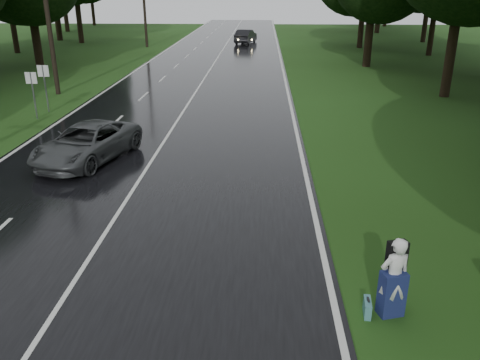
# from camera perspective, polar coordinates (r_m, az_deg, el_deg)

# --- Properties ---
(ground) EXTENTS (160.00, 160.00, 0.00)m
(ground) POSITION_cam_1_polar(r_m,az_deg,el_deg) (11.94, -18.86, -11.59)
(ground) COLOR #204615
(ground) RESTS_ON ground
(road) EXTENTS (12.00, 140.00, 0.04)m
(road) POSITION_cam_1_polar(r_m,az_deg,el_deg) (30.18, -5.52, 9.55)
(road) COLOR black
(road) RESTS_ON ground
(lane_center) EXTENTS (0.12, 140.00, 0.01)m
(lane_center) POSITION_cam_1_polar(r_m,az_deg,el_deg) (30.18, -5.52, 9.59)
(lane_center) COLOR silver
(lane_center) RESTS_ON road
(grey_car) EXTENTS (3.56, 5.41, 1.38)m
(grey_car) POSITION_cam_1_polar(r_m,az_deg,el_deg) (19.60, -17.33, 4.13)
(grey_car) COLOR #424547
(grey_car) RESTS_ON road
(far_car) EXTENTS (2.56, 4.89, 1.53)m
(far_car) POSITION_cam_1_polar(r_m,az_deg,el_deg) (59.04, 0.67, 16.34)
(far_car) COLOR black
(far_car) RESTS_ON road
(hitchhiker) EXTENTS (0.73, 0.70, 1.76)m
(hitchhiker) POSITION_cam_1_polar(r_m,az_deg,el_deg) (10.53, 17.41, -10.95)
(hitchhiker) COLOR silver
(hitchhiker) RESTS_ON ground
(suitcase) EXTENTS (0.18, 0.47, 0.33)m
(suitcase) POSITION_cam_1_polar(r_m,az_deg,el_deg) (10.73, 14.55, -14.12)
(suitcase) COLOR teal
(suitcase) RESTS_ON ground
(utility_pole_mid) EXTENTS (1.80, 0.28, 9.86)m
(utility_pole_mid) POSITION_cam_1_polar(r_m,az_deg,el_deg) (33.05, -20.32, 9.34)
(utility_pole_mid) COLOR black
(utility_pole_mid) RESTS_ON ground
(utility_pole_far) EXTENTS (1.80, 0.28, 10.49)m
(utility_pole_far) POSITION_cam_1_polar(r_m,az_deg,el_deg) (56.57, -10.73, 14.92)
(utility_pole_far) COLOR black
(utility_pole_far) RESTS_ON ground
(road_sign_a) EXTENTS (0.56, 0.10, 2.34)m
(road_sign_a) POSITION_cam_1_polar(r_m,az_deg,el_deg) (27.16, -22.45, 6.59)
(road_sign_a) COLOR white
(road_sign_a) RESTS_ON ground
(road_sign_b) EXTENTS (0.59, 0.10, 2.46)m
(road_sign_b) POSITION_cam_1_polar(r_m,az_deg,el_deg) (28.44, -21.28, 7.38)
(road_sign_b) COLOR white
(road_sign_b) RESTS_ON ground
(tree_left_e) EXTENTS (8.07, 8.07, 12.62)m
(tree_left_e) POSITION_cam_1_polar(r_m,az_deg,el_deg) (45.77, -22.17, 12.21)
(tree_left_e) COLOR black
(tree_left_e) RESTS_ON ground
(tree_left_f) EXTENTS (10.27, 10.27, 16.04)m
(tree_left_f) POSITION_cam_1_polar(r_m,az_deg,el_deg) (62.62, -17.88, 14.91)
(tree_left_f) COLOR black
(tree_left_f) RESTS_ON ground
(tree_right_d) EXTENTS (10.29, 10.29, 16.07)m
(tree_right_d) POSITION_cam_1_polar(r_m,az_deg,el_deg) (32.78, 22.58, 8.94)
(tree_right_d) COLOR black
(tree_right_d) RESTS_ON ground
(tree_right_e) EXTENTS (8.32, 8.32, 13.00)m
(tree_right_e) POSITION_cam_1_polar(r_m,az_deg,el_deg) (43.29, 14.42, 12.64)
(tree_right_e) COLOR black
(tree_right_e) RESTS_ON ground
(tree_right_f) EXTENTS (8.16, 8.16, 12.75)m
(tree_right_f) POSITION_cam_1_polar(r_m,az_deg,el_deg) (56.49, 13.67, 14.69)
(tree_right_f) COLOR black
(tree_right_f) RESTS_ON ground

